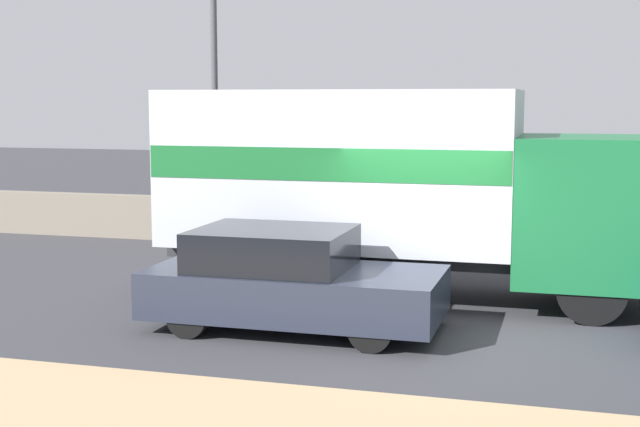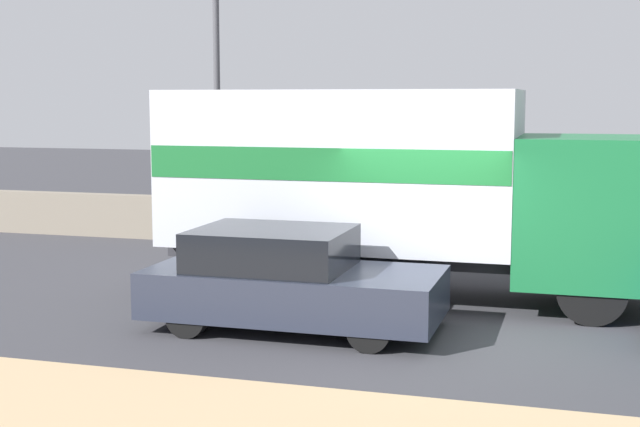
% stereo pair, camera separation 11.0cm
% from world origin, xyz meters
% --- Properties ---
extents(ground_plane, '(80.00, 80.00, 0.00)m').
position_xyz_m(ground_plane, '(0.00, 0.00, 0.00)').
color(ground_plane, '#38383D').
extents(stone_wall_backdrop, '(60.00, 0.35, 1.01)m').
position_xyz_m(stone_wall_backdrop, '(0.00, 6.47, 0.50)').
color(stone_wall_backdrop, gray).
rests_on(stone_wall_backdrop, ground_plane).
extents(street_lamp, '(0.56, 0.28, 5.86)m').
position_xyz_m(street_lamp, '(-5.33, 5.68, 3.46)').
color(street_lamp, '#4C4C51').
rests_on(street_lamp, ground_plane).
extents(box_truck, '(8.02, 2.41, 3.38)m').
position_xyz_m(box_truck, '(-0.69, 1.99, 1.92)').
color(box_truck, '#196B38').
rests_on(box_truck, ground_plane).
extents(car_hatchback, '(4.11, 1.89, 1.42)m').
position_xyz_m(car_hatchback, '(-1.68, -0.48, 0.70)').
color(car_hatchback, '#282D3D').
rests_on(car_hatchback, ground_plane).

